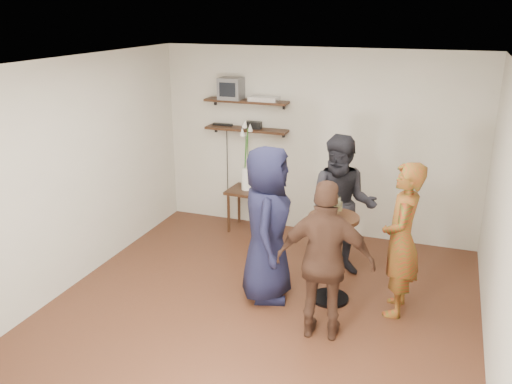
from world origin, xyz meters
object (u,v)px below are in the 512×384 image
person_dark (342,206)px  person_navy (267,224)px  radio (254,125)px  person_plaid (401,240)px  crt_monitor (231,88)px  person_brown (325,262)px  side_table (247,196)px  drinks_table (332,247)px  dvd_deck (264,99)px

person_dark → person_navy: (-0.64, -0.87, 0.01)m
person_navy → radio: bearing=10.8°
person_plaid → crt_monitor: bearing=-124.7°
radio → person_brown: person_brown is taller
radio → side_table: size_ratio=0.36×
crt_monitor → radio: 0.60m
person_brown → side_table: bearing=-60.3°
person_brown → drinks_table: bearing=-90.0°
drinks_table → person_brown: bearing=-83.7°
dvd_deck → drinks_table: (1.40, -1.77, -1.26)m
radio → person_plaid: size_ratio=0.13×
radio → side_table: (-0.04, -0.17, -1.01)m
dvd_deck → radio: 0.41m
person_dark → side_table: bearing=145.9°
radio → person_dark: 1.95m
side_table → person_dark: 1.81m
person_plaid → person_brown: (-0.63, -0.71, -0.02)m
dvd_deck → side_table: size_ratio=0.65×
radio → drinks_table: size_ratio=0.22×
dvd_deck → drinks_table: dvd_deck is taller
dvd_deck → person_plaid: (2.11, -1.76, -1.07)m
crt_monitor → person_dark: crt_monitor is taller
dvd_deck → radio: (-0.15, 0.00, -0.38)m
drinks_table → person_navy: (-0.69, -0.16, 0.23)m
crt_monitor → dvd_deck: crt_monitor is taller
crt_monitor → person_dark: bearing=-30.1°
person_dark → person_navy: 1.08m
crt_monitor → dvd_deck: 0.50m
person_plaid → person_navy: (-1.40, -0.17, 0.04)m
side_table → person_plaid: (2.30, -1.59, 0.32)m
crt_monitor → person_dark: (1.83, -1.06, -1.16)m
side_table → drinks_table: bearing=-45.0°
person_plaid → person_brown: 0.95m
crt_monitor → person_brown: 3.38m
person_brown → person_navy: bearing=-41.5°
drinks_table → side_table: bearing=135.0°
radio → drinks_table: bearing=-48.8°
side_table → person_brown: size_ratio=0.38×
person_brown → person_plaid: bearing=-137.9°
radio → person_navy: bearing=-66.0°
crt_monitor → person_navy: size_ratio=0.18×
side_table → person_plaid: 2.82m
dvd_deck → person_dark: size_ratio=0.23×
drinks_table → person_plaid: (0.71, 0.01, 0.19)m
radio → person_brown: size_ratio=0.14×
drinks_table → person_brown: size_ratio=0.62×
crt_monitor → dvd_deck: (0.49, 0.00, -0.12)m
drinks_table → person_plaid: 0.73m
person_plaid → person_dark: person_dark is taller
person_plaid → radio: bearing=-128.5°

